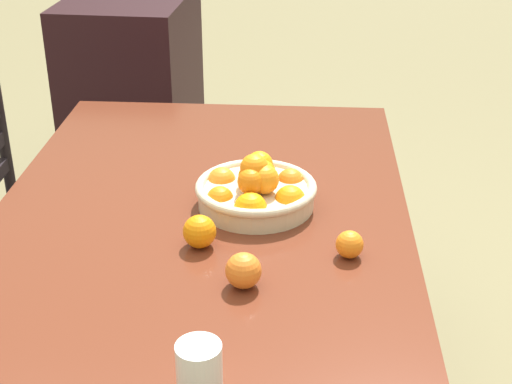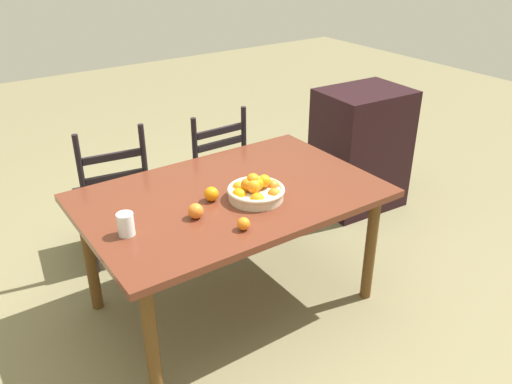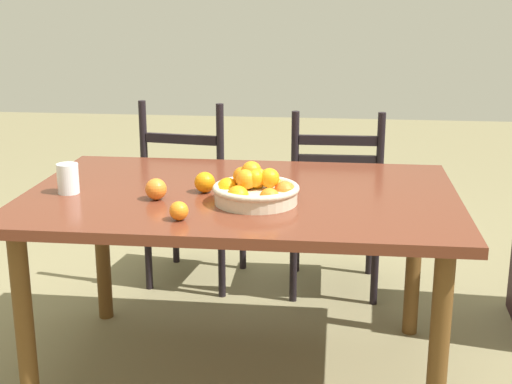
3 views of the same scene
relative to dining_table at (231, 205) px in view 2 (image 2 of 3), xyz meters
name	(u,v)px [view 2 (image 2 of 3)]	position (x,y,z in m)	size (l,w,h in m)	color
ground_plane	(234,301)	(0.00, 0.00, -0.66)	(12.00, 12.00, 0.00)	olive
dining_table	(231,205)	(0.00, 0.00, 0.00)	(1.60, 1.04, 0.74)	#5D2A1A
chair_near_window	(210,171)	(0.35, 0.85, -0.21)	(0.46, 0.46, 0.94)	black
chair_by_cabinet	(113,198)	(-0.37, 0.89, -0.23)	(0.50, 0.50, 0.96)	black
cabinet	(360,149)	(1.50, 0.50, -0.19)	(0.66, 0.50, 0.95)	black
fruit_bowl	(256,191)	(0.07, -0.14, 0.13)	(0.31, 0.31, 0.15)	beige
orange_loose_0	(211,194)	(-0.13, -0.02, 0.12)	(0.08, 0.08, 0.08)	orange
orange_loose_1	(244,224)	(-0.16, -0.36, 0.11)	(0.06, 0.06, 0.06)	orange
orange_loose_2	(196,211)	(-0.29, -0.14, 0.12)	(0.08, 0.08, 0.08)	orange
drinking_glass	(126,224)	(-0.63, -0.09, 0.13)	(0.08, 0.08, 0.11)	silver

